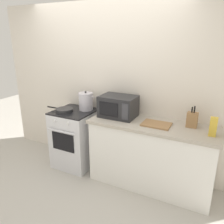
% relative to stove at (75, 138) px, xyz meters
% --- Properties ---
extents(ground_plane, '(10.00, 10.00, 0.00)m').
position_rel_stove_xyz_m(ground_plane, '(0.35, -0.60, -0.46)').
color(ground_plane, '#B2ADA3').
extents(back_wall, '(4.40, 0.10, 2.50)m').
position_rel_stove_xyz_m(back_wall, '(0.65, 0.37, 0.79)').
color(back_wall, silver).
rests_on(back_wall, ground_plane).
extents(lower_cabinet_right, '(1.64, 0.56, 0.88)m').
position_rel_stove_xyz_m(lower_cabinet_right, '(1.25, 0.02, -0.02)').
color(lower_cabinet_right, white).
rests_on(lower_cabinet_right, ground_plane).
extents(countertop_right, '(1.70, 0.60, 0.04)m').
position_rel_stove_xyz_m(countertop_right, '(1.25, 0.02, 0.44)').
color(countertop_right, '#ADA393').
rests_on(countertop_right, lower_cabinet_right).
extents(stove, '(0.60, 0.64, 0.92)m').
position_rel_stove_xyz_m(stove, '(0.00, 0.00, 0.00)').
color(stove, silver).
rests_on(stove, ground_plane).
extents(stock_pot, '(0.31, 0.23, 0.30)m').
position_rel_stove_xyz_m(stock_pot, '(0.14, 0.14, 0.59)').
color(stock_pot, silver).
rests_on(stock_pot, stove).
extents(frying_pan, '(0.46, 0.26, 0.05)m').
position_rel_stove_xyz_m(frying_pan, '(-0.10, -0.10, 0.48)').
color(frying_pan, '#28282B').
rests_on(frying_pan, stove).
extents(microwave, '(0.50, 0.37, 0.30)m').
position_rel_stove_xyz_m(microwave, '(0.72, 0.08, 0.61)').
color(microwave, '#232326').
rests_on(microwave, countertop_right).
extents(cutting_board, '(0.36, 0.26, 0.02)m').
position_rel_stove_xyz_m(cutting_board, '(1.30, 0.00, 0.47)').
color(cutting_board, '#997047').
rests_on(cutting_board, countertop_right).
extents(knife_block, '(0.13, 0.10, 0.28)m').
position_rel_stove_xyz_m(knife_block, '(1.71, 0.14, 0.56)').
color(knife_block, '#997047').
rests_on(knife_block, countertop_right).
extents(pasta_box, '(0.08, 0.08, 0.22)m').
position_rel_stove_xyz_m(pasta_box, '(1.97, -0.03, 0.57)').
color(pasta_box, gold).
rests_on(pasta_box, countertop_right).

